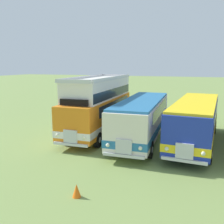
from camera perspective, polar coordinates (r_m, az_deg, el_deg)
name	(u,v)px	position (r m, az deg, el deg)	size (l,w,h in m)	color
bus_first_in_row	(99,104)	(19.99, -2.88, 1.76)	(2.96, 9.86, 4.52)	orange
bus_second_in_row	(142,117)	(18.33, 6.71, -1.02)	(3.05, 10.14, 2.99)	silver
bus_third_in_row	(196,119)	(18.39, 18.14, -1.44)	(3.04, 10.45, 2.99)	#1E339E
cone_mid_row	(77,191)	(11.15, -7.90, -16.96)	(0.36, 0.36, 0.57)	orange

